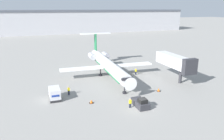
{
  "coord_description": "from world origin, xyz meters",
  "views": [
    {
      "loc": [
        -15.86,
        -30.17,
        16.46
      ],
      "look_at": [
        0.0,
        14.01,
        3.01
      ],
      "focal_mm": 35.0,
      "sensor_mm": 36.0,
      "label": 1
    }
  ],
  "objects_px": {
    "airplane_main": "(107,64)",
    "worker_on_apron": "(69,91)",
    "luggage_cart": "(55,94)",
    "traffic_cone_left": "(91,101)",
    "traffic_cone_right": "(159,90)",
    "worker_near_tug": "(130,103)",
    "worker_by_wing": "(136,71)",
    "pushback_tug": "(140,103)",
    "jet_bridge": "(175,62)"
  },
  "relations": [
    {
      "from": "luggage_cart",
      "to": "traffic_cone_left",
      "type": "distance_m",
      "value": 7.17
    },
    {
      "from": "worker_near_tug",
      "to": "traffic_cone_left",
      "type": "xyz_separation_m",
      "value": [
        -5.77,
        4.05,
        -0.54
      ]
    },
    {
      "from": "traffic_cone_left",
      "to": "worker_on_apron",
      "type": "bearing_deg",
      "value": 121.12
    },
    {
      "from": "worker_on_apron",
      "to": "jet_bridge",
      "type": "relative_size",
      "value": 0.14
    },
    {
      "from": "luggage_cart",
      "to": "worker_on_apron",
      "type": "distance_m",
      "value": 3.09
    },
    {
      "from": "airplane_main",
      "to": "traffic_cone_left",
      "type": "relative_size",
      "value": 40.39
    },
    {
      "from": "luggage_cart",
      "to": "traffic_cone_right",
      "type": "bearing_deg",
      "value": -8.3
    },
    {
      "from": "worker_by_wing",
      "to": "traffic_cone_left",
      "type": "distance_m",
      "value": 19.82
    },
    {
      "from": "worker_on_apron",
      "to": "traffic_cone_right",
      "type": "height_order",
      "value": "worker_on_apron"
    },
    {
      "from": "worker_by_wing",
      "to": "pushback_tug",
      "type": "bearing_deg",
      "value": -113.35
    },
    {
      "from": "traffic_cone_left",
      "to": "airplane_main",
      "type": "bearing_deg",
      "value": 61.28
    },
    {
      "from": "luggage_cart",
      "to": "worker_on_apron",
      "type": "xyz_separation_m",
      "value": [
        2.79,
        1.32,
        -0.21
      ]
    },
    {
      "from": "airplane_main",
      "to": "worker_on_apron",
      "type": "relative_size",
      "value": 17.01
    },
    {
      "from": "traffic_cone_left",
      "to": "traffic_cone_right",
      "type": "xyz_separation_m",
      "value": [
        14.41,
        0.95,
        0.01
      ]
    },
    {
      "from": "worker_near_tug",
      "to": "worker_on_apron",
      "type": "xyz_separation_m",
      "value": [
        -8.93,
        9.29,
        0.04
      ]
    },
    {
      "from": "luggage_cart",
      "to": "traffic_cone_left",
      "type": "xyz_separation_m",
      "value": [
        5.95,
        -3.92,
        -0.79
      ]
    },
    {
      "from": "traffic_cone_left",
      "to": "traffic_cone_right",
      "type": "relative_size",
      "value": 0.99
    },
    {
      "from": "worker_near_tug",
      "to": "worker_on_apron",
      "type": "height_order",
      "value": "worker_on_apron"
    },
    {
      "from": "worker_near_tug",
      "to": "worker_by_wing",
      "type": "bearing_deg",
      "value": 61.43
    },
    {
      "from": "luggage_cart",
      "to": "traffic_cone_left",
      "type": "relative_size",
      "value": 4.71
    },
    {
      "from": "luggage_cart",
      "to": "jet_bridge",
      "type": "relative_size",
      "value": 0.28
    },
    {
      "from": "jet_bridge",
      "to": "traffic_cone_left",
      "type": "bearing_deg",
      "value": -164.31
    },
    {
      "from": "worker_near_tug",
      "to": "worker_by_wing",
      "type": "height_order",
      "value": "worker_by_wing"
    },
    {
      "from": "pushback_tug",
      "to": "worker_on_apron",
      "type": "xyz_separation_m",
      "value": [
        -10.78,
        9.46,
        0.24
      ]
    },
    {
      "from": "luggage_cart",
      "to": "worker_by_wing",
      "type": "xyz_separation_m",
      "value": [
        20.96,
        9.01,
        -0.23
      ]
    },
    {
      "from": "jet_bridge",
      "to": "traffic_cone_right",
      "type": "bearing_deg",
      "value": -144.74
    },
    {
      "from": "worker_near_tug",
      "to": "traffic_cone_left",
      "type": "height_order",
      "value": "worker_near_tug"
    },
    {
      "from": "airplane_main",
      "to": "pushback_tug",
      "type": "distance_m",
      "value": 18.74
    },
    {
      "from": "worker_on_apron",
      "to": "traffic_cone_left",
      "type": "relative_size",
      "value": 2.37
    },
    {
      "from": "pushback_tug",
      "to": "luggage_cart",
      "type": "distance_m",
      "value": 15.82
    },
    {
      "from": "traffic_cone_right",
      "to": "pushback_tug",
      "type": "bearing_deg",
      "value": -142.8
    },
    {
      "from": "airplane_main",
      "to": "traffic_cone_right",
      "type": "distance_m",
      "value": 15.18
    },
    {
      "from": "luggage_cart",
      "to": "worker_near_tug",
      "type": "xyz_separation_m",
      "value": [
        11.72,
        -7.97,
        -0.25
      ]
    },
    {
      "from": "airplane_main",
      "to": "worker_on_apron",
      "type": "height_order",
      "value": "airplane_main"
    },
    {
      "from": "airplane_main",
      "to": "traffic_cone_right",
      "type": "height_order",
      "value": "airplane_main"
    },
    {
      "from": "traffic_cone_left",
      "to": "traffic_cone_right",
      "type": "distance_m",
      "value": 14.45
    },
    {
      "from": "pushback_tug",
      "to": "worker_by_wing",
      "type": "relative_size",
      "value": 2.33
    },
    {
      "from": "worker_by_wing",
      "to": "jet_bridge",
      "type": "xyz_separation_m",
      "value": [
        6.68,
        -6.84,
        3.57
      ]
    },
    {
      "from": "worker_by_wing",
      "to": "worker_on_apron",
      "type": "xyz_separation_m",
      "value": [
        -18.18,
        -7.69,
        0.01
      ]
    },
    {
      "from": "airplane_main",
      "to": "worker_near_tug",
      "type": "xyz_separation_m",
      "value": [
        -2.11,
        -18.42,
        -2.22
      ]
    },
    {
      "from": "airplane_main",
      "to": "pushback_tug",
      "type": "bearing_deg",
      "value": -90.81
    },
    {
      "from": "pushback_tug",
      "to": "jet_bridge",
      "type": "height_order",
      "value": "jet_bridge"
    },
    {
      "from": "worker_by_wing",
      "to": "worker_on_apron",
      "type": "relative_size",
      "value": 0.99
    },
    {
      "from": "luggage_cart",
      "to": "traffic_cone_left",
      "type": "height_order",
      "value": "luggage_cart"
    },
    {
      "from": "worker_on_apron",
      "to": "traffic_cone_left",
      "type": "distance_m",
      "value": 6.15
    },
    {
      "from": "worker_near_tug",
      "to": "worker_by_wing",
      "type": "relative_size",
      "value": 0.98
    },
    {
      "from": "airplane_main",
      "to": "worker_near_tug",
      "type": "height_order",
      "value": "airplane_main"
    },
    {
      "from": "pushback_tug",
      "to": "worker_by_wing",
      "type": "height_order",
      "value": "pushback_tug"
    },
    {
      "from": "worker_on_apron",
      "to": "traffic_cone_right",
      "type": "relative_size",
      "value": 2.36
    },
    {
      "from": "worker_by_wing",
      "to": "traffic_cone_right",
      "type": "distance_m",
      "value": 12.01
    }
  ]
}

